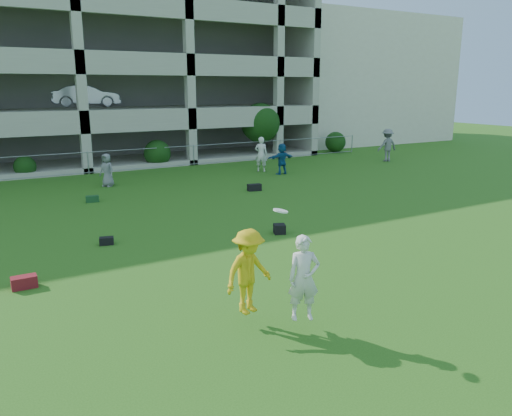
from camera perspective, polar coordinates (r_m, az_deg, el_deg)
ground at (r=10.61m, az=3.65°, el=-11.36°), size 100.00×100.00×0.00m
stucco_building at (r=45.82m, az=8.51°, el=14.18°), size 16.00×14.00×10.00m
bystander_c at (r=23.99m, az=-16.67°, el=4.18°), size 0.81×0.89×1.52m
bystander_d at (r=26.31m, az=2.97°, el=5.64°), size 1.51×0.51×1.62m
bystander_e at (r=27.10m, az=0.59°, el=6.17°), size 0.81×0.79×1.88m
bystander_f at (r=31.93m, az=14.76°, el=6.96°), size 1.36×0.88×1.99m
bag_red_a at (r=12.69m, az=-24.97°, el=-7.69°), size 0.55×0.30×0.28m
bag_black_b at (r=15.23m, az=-16.71°, el=-3.61°), size 0.45×0.35×0.22m
crate_d at (r=15.67m, az=2.70°, el=-2.40°), size 0.45×0.45×0.30m
bag_black_e at (r=22.11m, az=-0.19°, el=2.37°), size 0.64×0.40×0.30m
bag_green_g at (r=20.99m, az=-18.20°, el=1.00°), size 0.54×0.37×0.25m
frisbee_contest at (r=9.40m, az=0.75°, el=-7.44°), size 1.70×1.42×2.11m
parking_garage at (r=36.11m, az=-22.26°, el=15.13°), size 30.00×14.00×12.00m
fence at (r=27.78m, az=-18.63°, el=4.95°), size 36.06×0.06×1.20m
shrub_row at (r=29.57m, az=-10.26°, el=7.69°), size 34.38×2.52×3.50m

